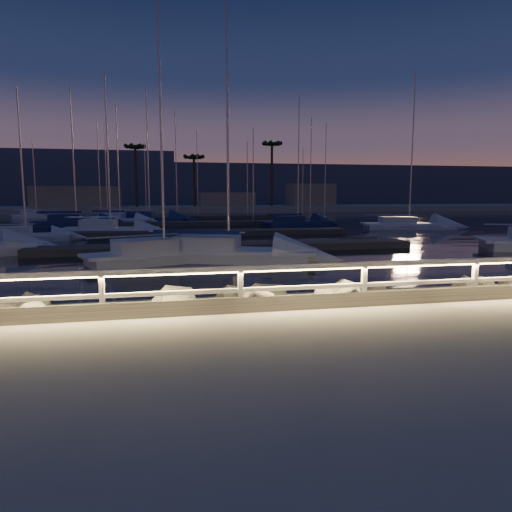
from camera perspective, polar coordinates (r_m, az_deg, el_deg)
The scene contains 20 objects.
ground at distance 10.97m, azimuth 8.49°, elevation -6.35°, with size 400.00×400.00×0.00m, color gray.
harbor_water at distance 41.53m, azimuth -6.42°, elevation 2.73°, with size 400.00×440.00×0.60m.
guard_rail at distance 10.78m, azimuth 8.23°, elevation -2.38°, with size 44.11×0.12×1.06m.
riprap at distance 12.39m, azimuth 1.10°, elevation -5.92°, with size 36.05×3.10×1.40m.
floating_docks at distance 42.75m, azimuth -6.58°, elevation 3.64°, with size 22.00×36.00×0.40m.
far_shore at distance 84.14m, azimuth -9.16°, elevation 6.08°, with size 160.00×14.00×5.20m.
palm_left at distance 82.44m, azimuth -14.87°, elevation 12.74°, with size 3.00×3.00×11.20m.
palm_center at distance 83.40m, azimuth -7.77°, elevation 11.93°, with size 3.00×3.00×9.70m.
palm_right at distance 84.73m, azimuth 2.00°, elevation 13.46°, with size 3.00×3.00×12.20m.
distant_hills at distance 144.87m, azimuth -19.06°, elevation 8.20°, with size 230.00×37.50×18.00m.
sailboat_a at distance 35.27m, azimuth -27.03°, elevation 2.28°, with size 6.24×2.53×10.39m.
sailboat_b at distance 22.26m, azimuth -11.88°, elevation 0.32°, with size 7.74×4.78×12.82m.
sailboat_c at distance 22.44m, azimuth -4.03°, elevation 0.55°, with size 8.76×5.22×14.40m.
sailboat_e at distance 38.33m, azimuth -17.98°, elevation 3.21°, with size 7.59×3.17×12.63m.
sailboat_h at distance 44.85m, azimuth 18.28°, elevation 3.77°, with size 8.89×4.23×14.50m.
sailboat_i at distance 52.59m, azimuth -16.80°, elevation 4.38°, with size 7.28×3.94×12.03m.
sailboat_j at distance 49.35m, azimuth -21.76°, elevation 3.98°, with size 8.25×2.64×13.96m.
sailboat_k at distance 54.01m, azimuth -13.39°, elevation 4.60°, with size 9.10×4.33×14.89m.
sailboat_l at distance 46.48m, azimuth 5.01°, elevation 4.23°, with size 7.89×3.80×12.87m.
sailboat_m at distance 67.12m, azimuth -25.84°, elevation 4.57°, with size 6.14×2.25×10.30m.
Camera 1 is at (-3.68, -9.98, 2.67)m, focal length 32.00 mm.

